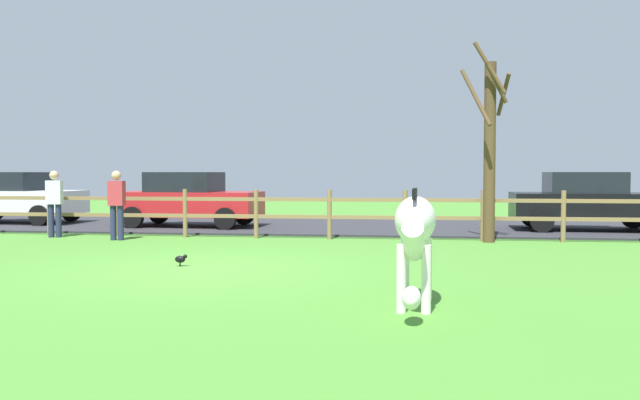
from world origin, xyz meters
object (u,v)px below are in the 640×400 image
Objects in this scene: bare_tree at (490,144)px; crow_on_grass at (181,259)px; zebra at (415,229)px; parked_car_black at (588,201)px; visitor_left_of_tree at (54,201)px; visitor_right_of_tree at (117,202)px; parked_car_white at (14,197)px; parked_car_red at (189,199)px.

bare_tree is 20.99× the size of crow_on_grass.
parked_car_black is at bearing 65.46° from zebra.
visitor_left_of_tree is 1.00× the size of visitor_right_of_tree.
visitor_right_of_tree is (-8.63, -0.67, -1.33)m from bare_tree.
parked_car_black and parked_car_white have the same top height.
parked_car_black is 1.00× the size of parked_car_white.
parked_car_red is 2.49× the size of visitor_left_of_tree.
crow_on_grass is 0.05× the size of parked_car_red.
visitor_left_of_tree is at bearing -128.39° from parked_car_red.
visitor_left_of_tree is at bearing 137.91° from crow_on_grass.
parked_car_black is 2.48× the size of visitor_left_of_tree.
parked_car_black is at bearing 1.01° from parked_car_red.
visitor_right_of_tree is (-2.96, 3.88, 0.78)m from crow_on_grass.
zebra is 11.97m from parked_car_red.
visitor_right_of_tree reaches higher than crow_on_grass.
bare_tree is at bearing 4.45° from visitor_right_of_tree.
visitor_right_of_tree is at bearing -37.47° from parked_car_white.
parked_car_red is (-2.40, 7.33, 0.72)m from crow_on_grass.
parked_car_red is at bearing -5.28° from parked_car_white.
parked_car_white is 6.55m from visitor_right_of_tree.
crow_on_grass is 0.05× the size of parked_car_black.
parked_car_white is 2.47× the size of visitor_left_of_tree.
bare_tree reaches higher than parked_car_black.
zebra is (-1.78, -7.40, -1.31)m from bare_tree.
zebra is 0.47× the size of parked_car_red.
parked_car_black reaches higher than crow_on_grass.
visitor_left_of_tree and visitor_right_of_tree have the same top height.
crow_on_grass is at bearing -52.63° from visitor_right_of_tree.
parked_car_black is 16.79m from parked_car_white.
visitor_left_of_tree reaches higher than parked_car_black.
bare_tree reaches higher than visitor_right_of_tree.
crow_on_grass is at bearing -42.09° from visitor_left_of_tree.
parked_car_black is 12.15m from visitor_right_of_tree.
parked_car_black is at bearing 41.07° from crow_on_grass.
visitor_right_of_tree reaches higher than parked_car_black.
visitor_left_of_tree is at bearing 140.44° from zebra.
crow_on_grass is 6.49m from visitor_left_of_tree.
crow_on_grass is at bearing -71.87° from parked_car_red.
zebra is 16.12m from parked_car_white.
parked_car_black reaches higher than zebra.
visitor_right_of_tree is (-6.86, 6.73, -0.02)m from zebra.
visitor_right_of_tree is at bearing -13.66° from visitor_left_of_tree.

